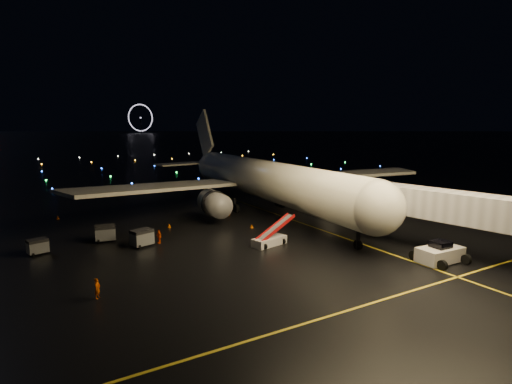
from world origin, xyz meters
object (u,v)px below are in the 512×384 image
at_px(baggage_cart_1, 106,233).
at_px(pushback_tug, 440,252).
at_px(baggage_cart_2, 38,247).
at_px(crew_a, 97,288).
at_px(crew_c, 159,236).
at_px(airliner, 254,157).
at_px(baggage_cart_0, 142,238).
at_px(belt_loader, 269,232).

bearing_deg(baggage_cart_1, pushback_tug, -31.88).
relative_size(pushback_tug, baggage_cart_2, 2.40).
distance_m(crew_a, crew_c, 14.59).
height_order(crew_c, baggage_cart_1, baggage_cart_1).
relative_size(airliner, crew_c, 36.64).
height_order(airliner, crew_a, airliner).
relative_size(airliner, pushback_tug, 12.93).
bearing_deg(crew_c, baggage_cart_0, -93.74).
distance_m(belt_loader, baggage_cart_1, 18.71).
bearing_deg(pushback_tug, crew_a, 167.33).
bearing_deg(belt_loader, baggage_cart_2, 144.17).
bearing_deg(baggage_cart_1, crew_c, -27.42).
xyz_separation_m(airliner, belt_loader, (-8.86, -18.91, -6.73)).
bearing_deg(crew_c, belt_loader, 47.02).
xyz_separation_m(belt_loader, baggage_cart_2, (-22.23, 9.25, -0.65)).
xyz_separation_m(crew_a, baggage_cart_0, (6.38, 11.77, 0.13)).
xyz_separation_m(baggage_cart_0, baggage_cart_2, (-9.95, 2.62, -0.14)).
xyz_separation_m(baggage_cart_0, baggage_cart_1, (-3.09, 4.03, -0.01)).
bearing_deg(crew_c, pushback_tug, 37.89).
relative_size(baggage_cart_1, baggage_cart_2, 1.17).
bearing_deg(baggage_cart_0, baggage_cart_2, 147.96).
xyz_separation_m(airliner, crew_c, (-19.18, -12.08, -7.39)).
xyz_separation_m(pushback_tug, baggage_cart_2, (-33.47, 22.27, -0.27)).
xyz_separation_m(belt_loader, baggage_cart_1, (-15.36, 10.67, -0.52)).
relative_size(crew_a, baggage_cart_0, 0.73).
bearing_deg(crew_a, baggage_cart_1, 26.70).
bearing_deg(baggage_cart_1, baggage_cart_2, -158.56).
bearing_deg(airliner, pushback_tug, -82.32).
height_order(belt_loader, baggage_cart_2, belt_loader).
bearing_deg(pushback_tug, belt_loader, 132.91).
distance_m(pushback_tug, baggage_cart_1, 35.62).
height_order(crew_a, baggage_cart_0, baggage_cart_0).
distance_m(belt_loader, baggage_cart_2, 24.09).
xyz_separation_m(pushback_tug, baggage_cart_0, (-23.52, 19.66, -0.13)).
xyz_separation_m(pushback_tug, belt_loader, (-11.24, 13.02, 0.38)).
distance_m(crew_a, baggage_cart_0, 13.39).
height_order(belt_loader, baggage_cart_1, belt_loader).
distance_m(pushback_tug, baggage_cart_2, 40.21).
distance_m(airliner, crew_c, 23.84).
height_order(crew_a, crew_c, crew_a).
relative_size(baggage_cart_0, baggage_cart_2, 1.18).
distance_m(pushback_tug, crew_c, 29.31).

